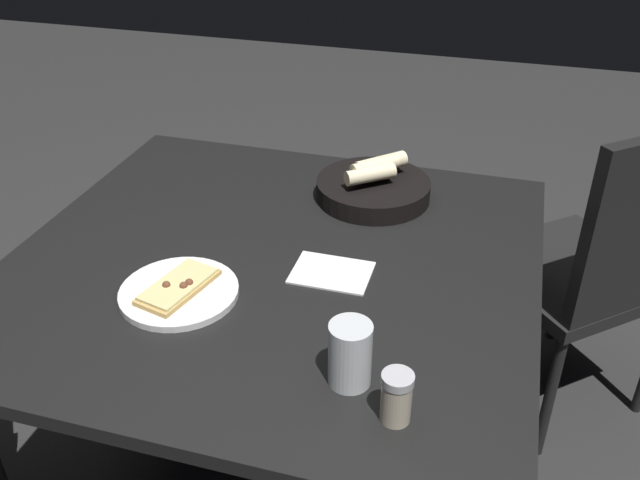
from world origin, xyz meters
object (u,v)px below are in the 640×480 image
pizza_plate (179,291)px  beer_glass (350,357)px  dining_table (274,281)px  bread_basket (374,187)px  pepper_shaker (396,400)px  chair_near (601,260)px

pizza_plate → beer_glass: (0.38, -0.14, 0.04)m
beer_glass → dining_table: bearing=127.9°
pizza_plate → bread_basket: (0.28, 0.50, 0.02)m
dining_table → bread_basket: bread_basket is taller
bread_basket → pepper_shaker: (0.19, -0.70, 0.01)m
bread_basket → chair_near: (0.58, 0.20, -0.24)m
pizza_plate → pepper_shaker: pepper_shaker is taller
pizza_plate → bread_basket: size_ratio=0.84×
beer_glass → chair_near: (0.48, 0.84, -0.26)m
dining_table → bread_basket: 0.36m
beer_glass → chair_near: bearing=60.1°
dining_table → pizza_plate: bearing=-126.9°
beer_glass → chair_near: chair_near is taller
pizza_plate → pepper_shaker: (0.47, -0.20, 0.03)m
pizza_plate → bread_basket: bearing=60.6°
dining_table → chair_near: 0.91m
dining_table → pepper_shaker: bearing=-48.5°
dining_table → bread_basket: size_ratio=3.97×
bread_basket → pepper_shaker: size_ratio=3.09×
pizza_plate → beer_glass: beer_glass is taller
bread_basket → chair_near: 0.66m
bread_basket → beer_glass: size_ratio=2.40×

